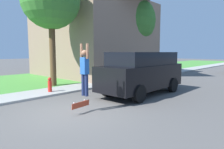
{
  "coord_description": "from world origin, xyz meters",
  "views": [
    {
      "loc": [
        5.74,
        -4.15,
        2.11
      ],
      "look_at": [
        0.2,
        1.88,
        1.19
      ],
      "focal_mm": 32.0,
      "sensor_mm": 36.0,
      "label": 1
    }
  ],
  "objects_px": {
    "lawn_tree_far": "(129,21)",
    "fire_hydrant": "(50,85)",
    "lawn_tree_near": "(51,0)",
    "skateboarder": "(85,69)",
    "suv_parked": "(142,72)",
    "skateboard": "(81,104)"
  },
  "relations": [
    {
      "from": "lawn_tree_far",
      "to": "skateboarder",
      "type": "distance_m",
      "value": 12.0
    },
    {
      "from": "suv_parked",
      "to": "skateboarder",
      "type": "xyz_separation_m",
      "value": [
        0.26,
        -3.94,
        0.38
      ]
    },
    {
      "from": "suv_parked",
      "to": "fire_hydrant",
      "type": "bearing_deg",
      "value": -138.34
    },
    {
      "from": "suv_parked",
      "to": "fire_hydrant",
      "type": "height_order",
      "value": "suv_parked"
    },
    {
      "from": "skateboarder",
      "to": "skateboard",
      "type": "distance_m",
      "value": 1.23
    },
    {
      "from": "skateboarder",
      "to": "fire_hydrant",
      "type": "bearing_deg",
      "value": 167.78
    },
    {
      "from": "suv_parked",
      "to": "skateboarder",
      "type": "height_order",
      "value": "skateboarder"
    },
    {
      "from": "suv_parked",
      "to": "lawn_tree_near",
      "type": "bearing_deg",
      "value": -159.67
    },
    {
      "from": "skateboarder",
      "to": "lawn_tree_near",
      "type": "bearing_deg",
      "value": 159.5
    },
    {
      "from": "suv_parked",
      "to": "skateboard",
      "type": "xyz_separation_m",
      "value": [
        0.24,
        -4.14,
        -0.83
      ]
    },
    {
      "from": "lawn_tree_near",
      "to": "lawn_tree_far",
      "type": "relative_size",
      "value": 0.96
    },
    {
      "from": "suv_parked",
      "to": "fire_hydrant",
      "type": "xyz_separation_m",
      "value": [
        -3.51,
        -3.13,
        -0.68
      ]
    },
    {
      "from": "lawn_tree_far",
      "to": "fire_hydrant",
      "type": "height_order",
      "value": "lawn_tree_far"
    },
    {
      "from": "lawn_tree_far",
      "to": "suv_parked",
      "type": "xyz_separation_m",
      "value": [
        5.54,
        -6.02,
        -3.73
      ]
    },
    {
      "from": "fire_hydrant",
      "to": "lawn_tree_far",
      "type": "bearing_deg",
      "value": 102.5
    },
    {
      "from": "lawn_tree_near",
      "to": "skateboarder",
      "type": "distance_m",
      "value": 6.82
    },
    {
      "from": "lawn_tree_near",
      "to": "skateboarder",
      "type": "xyz_separation_m",
      "value": [
        5.42,
        -2.03,
        -3.61
      ]
    },
    {
      "from": "lawn_tree_far",
      "to": "skateboarder",
      "type": "xyz_separation_m",
      "value": [
        5.8,
        -9.96,
        -3.35
      ]
    },
    {
      "from": "skateboarder",
      "to": "fire_hydrant",
      "type": "distance_m",
      "value": 4.0
    },
    {
      "from": "lawn_tree_far",
      "to": "fire_hydrant",
      "type": "distance_m",
      "value": 10.35
    },
    {
      "from": "skateboard",
      "to": "fire_hydrant",
      "type": "bearing_deg",
      "value": 164.94
    },
    {
      "from": "suv_parked",
      "to": "skateboarder",
      "type": "relative_size",
      "value": 2.74
    }
  ]
}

